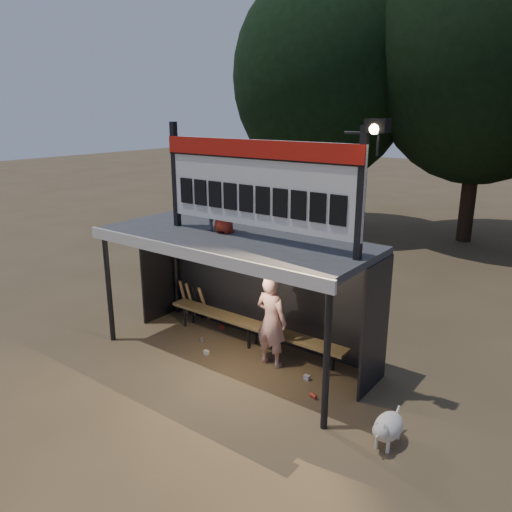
{
  "coord_description": "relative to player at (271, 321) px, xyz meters",
  "views": [
    {
      "loc": [
        5.35,
        -6.47,
        4.43
      ],
      "look_at": [
        0.2,
        0.4,
        1.9
      ],
      "focal_mm": 35.0,
      "sensor_mm": 36.0,
      "label": 1
    }
  ],
  "objects": [
    {
      "name": "ground",
      "position": [
        -0.7,
        -0.19,
        -0.85
      ],
      "size": [
        80.0,
        80.0,
        0.0
      ],
      "primitive_type": "plane",
      "color": "brown",
      "rests_on": "ground"
    },
    {
      "name": "player",
      "position": [
        0.0,
        0.0,
        0.0
      ],
      "size": [
        0.63,
        0.42,
        1.69
      ],
      "primitive_type": "imported",
      "rotation": [
        0.0,
        0.0,
        3.11
      ],
      "color": "white",
      "rests_on": "ground"
    },
    {
      "name": "child_a",
      "position": [
        -1.25,
        -0.05,
        1.94
      ],
      "size": [
        0.57,
        0.53,
        0.93
      ],
      "primitive_type": "imported",
      "rotation": [
        0.0,
        0.0,
        3.65
      ],
      "color": "gray",
      "rests_on": "dugout_shelter"
    },
    {
      "name": "child_b",
      "position": [
        -0.99,
        -0.07,
        1.98
      ],
      "size": [
        0.54,
        0.39,
        1.01
      ],
      "primitive_type": "imported",
      "rotation": [
        0.0,
        0.0,
        2.99
      ],
      "color": "#A22918",
      "rests_on": "dugout_shelter"
    },
    {
      "name": "dugout_shelter",
      "position": [
        -0.7,
        0.06,
        1.0
      ],
      "size": [
        5.1,
        2.08,
        2.32
      ],
      "color": "#3B3B3D",
      "rests_on": "ground"
    },
    {
      "name": "scoreboard_assembly",
      "position": [
        -0.14,
        -0.2,
        2.48
      ],
      "size": [
        4.1,
        0.27,
        1.99
      ],
      "color": "black",
      "rests_on": "dugout_shelter"
    },
    {
      "name": "bench",
      "position": [
        -0.7,
        0.36,
        -0.41
      ],
      "size": [
        4.0,
        0.35,
        0.48
      ],
      "color": "olive",
      "rests_on": "ground"
    },
    {
      "name": "tree_left",
      "position": [
        -4.7,
        9.81,
        4.67
      ],
      "size": [
        6.46,
        6.46,
        9.27
      ],
      "color": "black",
      "rests_on": "ground"
    },
    {
      "name": "tree_mid",
      "position": [
        0.3,
        11.31,
        5.32
      ],
      "size": [
        7.22,
        7.22,
        10.36
      ],
      "color": "black",
      "rests_on": "ground"
    },
    {
      "name": "dog",
      "position": [
        2.58,
        -0.91,
        -0.57
      ],
      "size": [
        0.36,
        0.81,
        0.49
      ],
      "color": "white",
      "rests_on": "ground"
    },
    {
      "name": "bats",
      "position": [
        -2.51,
        0.63,
        -0.42
      ],
      "size": [
        0.67,
        0.35,
        0.84
      ],
      "color": "#916643",
      "rests_on": "ground"
    },
    {
      "name": "litter",
      "position": [
        -0.51,
        -0.1,
        -0.81
      ],
      "size": [
        2.99,
        1.21,
        0.08
      ],
      "color": "#AA281D",
      "rests_on": "ground"
    }
  ]
}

